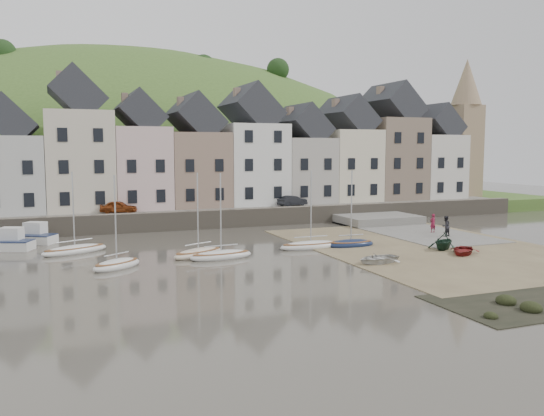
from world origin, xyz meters
name	(u,v)px	position (x,y,z in m)	size (l,w,h in m)	color
ground	(303,257)	(0.00, 0.00, 0.00)	(160.00, 160.00, 0.00)	#464137
quay_land	(195,206)	(0.00, 32.00, 0.75)	(90.00, 30.00, 1.50)	#426227
quay_street	(222,208)	(0.00, 20.50, 1.55)	(70.00, 7.00, 0.10)	slate
seawall	(232,218)	(0.00, 17.00, 0.90)	(70.00, 1.20, 1.80)	slate
beach	(429,247)	(11.00, 0.00, 0.03)	(18.00, 26.00, 0.06)	brown
slipway	(411,231)	(15.00, 8.00, 0.06)	(8.00, 18.00, 0.12)	slate
hillside	(129,300)	(-5.00, 60.00, -17.99)	(134.40, 84.00, 84.00)	#426227
townhouse_terrace	(227,153)	(1.76, 24.00, 7.32)	(61.05, 8.00, 13.93)	silver
church_spire	(465,124)	(34.55, 24.00, 11.06)	(4.00, 4.00, 18.00)	#997F60
sailboat_0	(75,250)	(-15.19, 7.84, 0.26)	(5.31, 3.51, 6.32)	white
sailboat_1	(117,264)	(-12.86, 1.13, 0.27)	(3.90, 3.35, 6.32)	white
sailboat_2	(198,253)	(-6.89, 3.13, 0.26)	(4.60, 3.29, 6.32)	beige
sailboat_3	(221,255)	(-5.59, 1.72, 0.26)	(4.79, 1.95, 6.32)	white
sailboat_4	(311,245)	(2.13, 3.09, 0.26)	(5.21, 1.52, 6.32)	white
sailboat_5	(351,244)	(5.44, 2.61, 0.27)	(4.00, 1.61, 6.32)	#152244
motorboat_0	(5,242)	(-20.19, 11.29, 0.58)	(4.83, 3.32, 1.70)	white
motorboat_2	(30,236)	(-18.47, 14.07, 0.58)	(4.75, 3.81, 1.70)	white
rowboat_white	(378,258)	(3.79, -3.95, 0.38)	(2.22, 3.10, 0.64)	silver
rowboat_green	(443,241)	(11.22, -1.47, 0.75)	(2.27, 2.63, 1.38)	#153020
rowboat_red	(463,250)	(11.37, -3.49, 0.37)	(2.11, 2.95, 0.61)	maroon
person_red	(433,223)	(15.96, 6.04, 0.98)	(0.63, 0.41, 1.72)	maroon
person_dark	(446,226)	(15.52, 3.68, 1.02)	(0.88, 0.68, 1.81)	#242328
car_left	(119,207)	(-10.64, 19.50, 2.20)	(1.41, 3.50, 1.19)	maroon
car_right	(292,201)	(7.72, 19.50, 2.17)	(1.21, 3.46, 1.14)	black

